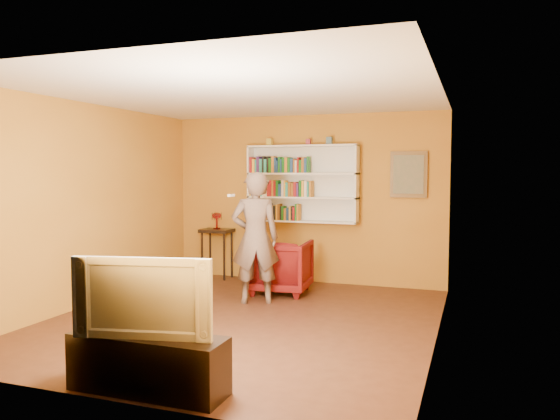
% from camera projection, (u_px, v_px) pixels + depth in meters
% --- Properties ---
extents(room_shell, '(5.30, 5.80, 2.88)m').
position_uv_depth(room_shell, '(243.00, 237.00, 6.53)').
color(room_shell, '#412215').
rests_on(room_shell, ground).
extents(bookshelf, '(1.80, 0.29, 1.23)m').
position_uv_depth(bookshelf, '(303.00, 184.00, 8.75)').
color(bookshelf, white).
rests_on(bookshelf, room_shell).
extents(books_row_lower, '(0.83, 0.19, 0.26)m').
position_uv_depth(books_row_lower, '(275.00, 213.00, 8.83)').
color(books_row_lower, '#BA7625').
rests_on(books_row_lower, bookshelf).
extents(books_row_middle, '(1.04, 0.19, 0.27)m').
position_uv_depth(books_row_middle, '(281.00, 189.00, 8.77)').
color(books_row_middle, yellow).
rests_on(books_row_middle, bookshelf).
extents(books_row_upper, '(0.99, 0.19, 0.27)m').
position_uv_depth(books_row_upper, '(279.00, 165.00, 8.75)').
color(books_row_upper, maroon).
rests_on(books_row_upper, bookshelf).
extents(ornament_left, '(0.08, 0.08, 0.11)m').
position_uv_depth(ornament_left, '(270.00, 142.00, 8.83)').
color(ornament_left, gold).
rests_on(ornament_left, bookshelf).
extents(ornament_centre, '(0.07, 0.07, 0.09)m').
position_uv_depth(ornament_centre, '(308.00, 142.00, 8.61)').
color(ornament_centre, '#A53748').
rests_on(ornament_centre, bookshelf).
extents(ornament_right, '(0.09, 0.09, 0.12)m').
position_uv_depth(ornament_right, '(329.00, 141.00, 8.49)').
color(ornament_right, '#425F6F').
rests_on(ornament_right, bookshelf).
extents(framed_painting, '(0.55, 0.05, 0.70)m').
position_uv_depth(framed_painting, '(409.00, 174.00, 8.23)').
color(framed_painting, brown).
rests_on(framed_painting, room_shell).
extents(console_table, '(0.51, 0.39, 0.83)m').
position_uv_depth(console_table, '(217.00, 237.00, 9.16)').
color(console_table, black).
rests_on(console_table, ground).
extents(ruby_lustre, '(0.17, 0.17, 0.28)m').
position_uv_depth(ruby_lustre, '(217.00, 217.00, 9.13)').
color(ruby_lustre, maroon).
rests_on(ruby_lustre, console_table).
extents(armchair, '(0.91, 0.94, 0.79)m').
position_uv_depth(armchair, '(280.00, 266.00, 8.05)').
color(armchair, '#4D050A').
rests_on(armchair, ground).
extents(person, '(0.77, 0.66, 1.79)m').
position_uv_depth(person, '(255.00, 238.00, 7.40)').
color(person, '#69564D').
rests_on(person, ground).
extents(game_remote, '(0.04, 0.15, 0.04)m').
position_uv_depth(game_remote, '(231.00, 195.00, 7.25)').
color(game_remote, white).
rests_on(game_remote, person).
extents(tv_cabinet, '(1.32, 0.40, 0.47)m').
position_uv_depth(tv_cabinet, '(148.00, 364.00, 4.42)').
color(tv_cabinet, black).
rests_on(tv_cabinet, ground).
extents(television, '(1.14, 0.38, 0.65)m').
position_uv_depth(television, '(147.00, 295.00, 4.38)').
color(television, black).
rests_on(television, tv_cabinet).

